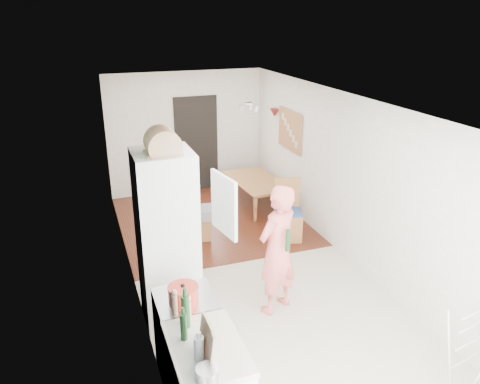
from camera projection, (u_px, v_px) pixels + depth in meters
room_shell at (246, 190)px, 6.52m from camera, size 3.20×7.00×2.50m
floor at (245, 269)px, 6.96m from camera, size 3.20×7.00×0.01m
wood_floor_overlay at (210, 220)px, 8.59m from camera, size 3.20×3.30×0.01m
sage_wall_panel at (154, 225)px, 4.04m from camera, size 0.02×3.00×1.30m
tile_splashback at (172, 330)px, 3.81m from camera, size 0.02×1.90×0.50m
doorway_recess at (197, 144)px, 9.73m from camera, size 0.90×0.04×2.00m
worktop at (206, 348)px, 4.00m from camera, size 0.62×0.92×0.06m
range_cooker at (188, 337)px, 4.82m from camera, size 0.60×0.60×0.88m
cooker_top at (186, 299)px, 4.65m from camera, size 0.60×0.60×0.04m
fridge_housing at (167, 239)px, 5.49m from camera, size 0.66×0.66×2.15m
fridge_door at (224, 205)px, 5.25m from camera, size 0.14×0.56×0.70m
fridge_interior at (191, 199)px, 5.42m from camera, size 0.02×0.52×0.66m
pinboard at (290, 130)px, 8.57m from camera, size 0.03×0.90×0.70m
pinboard_frame at (290, 130)px, 8.57m from camera, size 0.00×0.94×0.74m
wall_sconce at (274, 113)px, 9.06m from camera, size 0.18×0.18×0.16m
person at (277, 239)px, 5.68m from camera, size 0.86×0.75×1.99m
dining_table at (258, 195)px, 9.17m from camera, size 0.81×1.35×0.46m
dining_chair at (288, 211)px, 7.71m from camera, size 0.54×0.54×1.02m
stool at (201, 228)px, 7.81m from camera, size 0.35×0.35×0.40m
grey_drape at (202, 213)px, 7.70m from camera, size 0.45×0.45×0.17m
bread_bin at (163, 144)px, 5.00m from camera, size 0.39×0.37×0.20m
red_casserole at (183, 294)px, 4.54m from camera, size 0.35×0.35×0.18m
steel_pan at (208, 373)px, 3.61m from camera, size 0.21×0.21×0.09m
held_bottle at (288, 240)px, 5.52m from camera, size 0.06×0.06×0.27m
bottle_a at (186, 311)px, 4.16m from camera, size 0.08×0.08×0.32m
bottle_b at (184, 327)px, 4.01m from camera, size 0.06×0.06×0.26m
bottle_c at (199, 348)px, 3.79m from camera, size 0.09×0.09×0.21m
pepper_mill_front at (188, 312)px, 4.23m from camera, size 0.08×0.08×0.23m
pepper_mill_back at (175, 304)px, 4.37m from camera, size 0.06×0.06×0.20m
chopping_boards at (207, 341)px, 3.77m from camera, size 0.04×0.25×0.34m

